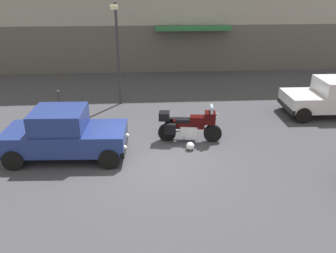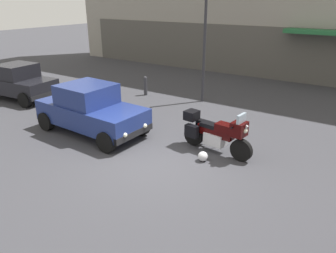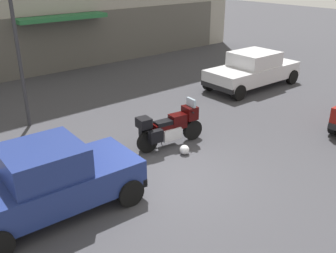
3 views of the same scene
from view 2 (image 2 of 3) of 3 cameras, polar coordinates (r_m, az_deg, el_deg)
ground_plane at (r=9.04m, az=-2.61°, el=-6.19°), size 80.00×80.00×0.00m
motorcycle at (r=9.42m, az=8.39°, el=-1.04°), size 2.26×0.87×1.36m
helmet at (r=9.06m, az=6.16°, el=-5.26°), size 0.28×0.28×0.28m
car_hatchback_near at (r=10.95m, az=-13.51°, el=2.92°), size 3.93×1.93×1.64m
car_compact_side at (r=15.86m, az=-24.92°, el=7.15°), size 3.56×1.94×1.56m
streetlamp_curbside at (r=13.63m, az=6.20°, el=15.39°), size 0.28×0.94×4.47m
bollard_curbside at (r=15.09m, az=-4.01°, el=7.29°), size 0.16×0.16×0.89m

